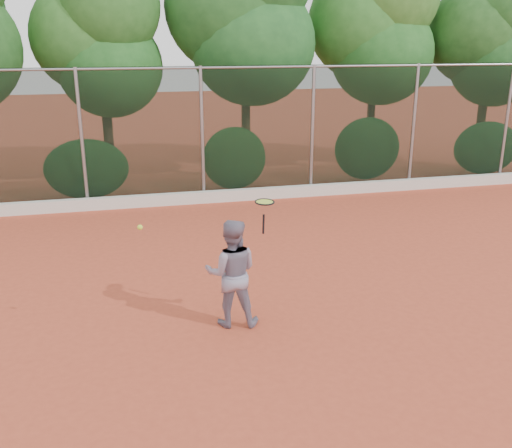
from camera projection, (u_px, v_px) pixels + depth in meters
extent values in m
plane|color=#B9472B|center=(271.00, 320.00, 8.82)|extent=(80.00, 80.00, 0.00)
cube|color=silver|center=(205.00, 197.00, 15.08)|extent=(24.00, 0.20, 0.30)
imported|color=gray|center=(232.00, 273.00, 8.48)|extent=(0.92, 0.78, 1.66)
cube|color=black|center=(202.00, 136.00, 14.75)|extent=(24.00, 0.01, 3.50)
cylinder|color=gray|center=(200.00, 68.00, 14.22)|extent=(24.00, 0.06, 0.06)
cylinder|color=gray|center=(82.00, 140.00, 14.09)|extent=(0.09, 0.09, 3.50)
cylinder|color=gray|center=(202.00, 136.00, 14.75)|extent=(0.09, 0.09, 3.50)
cylinder|color=gray|center=(312.00, 131.00, 15.41)|extent=(0.09, 0.09, 3.50)
cylinder|color=gray|center=(413.00, 128.00, 16.07)|extent=(0.09, 0.09, 3.50)
cylinder|color=gray|center=(506.00, 124.00, 16.74)|extent=(0.09, 0.09, 3.50)
cylinder|color=#3D2417|center=(109.00, 145.00, 16.52)|extent=(0.28, 0.28, 2.40)
ellipsoid|color=#1F581E|center=(110.00, 67.00, 15.78)|extent=(2.90, 2.40, 2.80)
ellipsoid|color=#286021|center=(89.00, 36.00, 15.70)|extent=(3.20, 2.70, 3.10)
ellipsoid|color=#23581E|center=(109.00, 5.00, 15.12)|extent=(2.70, 2.30, 2.90)
cylinder|color=#402B18|center=(246.00, 131.00, 17.03)|extent=(0.26, 0.26, 3.00)
ellipsoid|color=#2C742D|center=(253.00, 44.00, 16.20)|extent=(3.60, 3.00, 3.50)
ellipsoid|color=#2D712B|center=(233.00, 7.00, 16.06)|extent=(3.90, 3.20, 3.80)
cylinder|color=#3C2317|center=(370.00, 130.00, 18.17)|extent=(0.24, 0.24, 2.70)
ellipsoid|color=#1E591E|center=(382.00, 54.00, 17.39)|extent=(3.20, 2.70, 3.10)
ellipsoid|color=#266321|center=(365.00, 23.00, 17.27)|extent=(3.50, 2.90, 3.40)
cylinder|color=#422F19|center=(480.00, 131.00, 18.64)|extent=(0.28, 0.28, 2.50)
ellipsoid|color=#2B6A28|center=(496.00, 60.00, 17.90)|extent=(3.00, 2.50, 2.90)
ellipsoid|color=#326D29|center=(479.00, 33.00, 17.81)|extent=(3.30, 2.80, 3.20)
ellipsoid|color=#2F752C|center=(508.00, 5.00, 17.33)|extent=(2.80, 2.40, 3.00)
ellipsoid|color=#296426|center=(87.00, 169.00, 15.11)|extent=(2.20, 1.16, 1.60)
ellipsoid|color=#33702A|center=(234.00, 158.00, 15.96)|extent=(1.80, 1.04, 1.76)
ellipsoid|color=#296325|center=(367.00, 149.00, 16.81)|extent=(2.00, 1.10, 1.84)
ellipsoid|color=#286929|center=(486.00, 148.00, 17.74)|extent=(2.16, 1.12, 1.64)
cylinder|color=black|center=(264.00, 224.00, 8.28)|extent=(0.04, 0.05, 0.30)
torus|color=black|center=(265.00, 202.00, 8.11)|extent=(0.35, 0.35, 0.04)
cylinder|color=#B4CB3B|center=(265.00, 202.00, 8.11)|extent=(0.30, 0.30, 0.02)
sphere|color=#CCF136|center=(140.00, 227.00, 7.49)|extent=(0.07, 0.07, 0.07)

